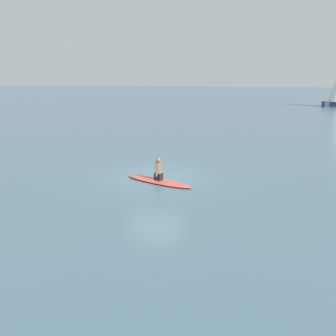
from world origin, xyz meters
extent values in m
plane|color=slate|center=(0.00, 0.00, 0.00)|extent=(400.00, 400.00, 0.00)
ellipsoid|color=#D84C3F|center=(0.68, 0.38, 0.06)|extent=(1.70, 3.32, 0.11)
cube|color=black|center=(0.68, 0.38, 0.26)|extent=(0.33, 0.37, 0.29)
cylinder|color=brown|center=(0.68, 0.38, 0.62)|extent=(0.34, 0.34, 0.48)
sphere|color=brown|center=(0.68, 0.38, 0.95)|extent=(0.19, 0.19, 0.19)
cylinder|color=brown|center=(0.84, 0.32, 0.56)|extent=(0.10, 0.10, 0.53)
cylinder|color=brown|center=(0.53, 0.43, 0.56)|extent=(0.10, 0.10, 0.53)
camera|label=1|loc=(14.00, 4.87, 4.19)|focal=37.38mm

